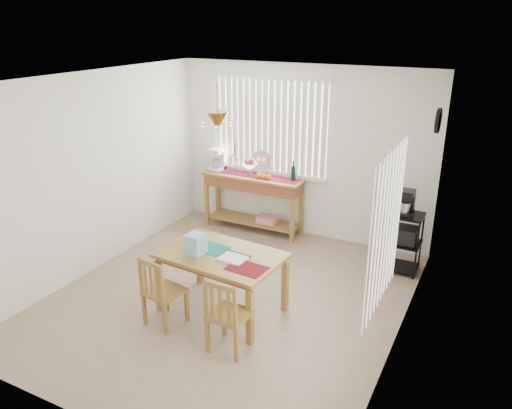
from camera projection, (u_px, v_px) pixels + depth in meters
The scene contains 10 objects.
ground at pixel (228, 298), 6.09m from camera, with size 4.00×4.50×0.01m, color #9F846B.
room_shell at pixel (226, 164), 5.50m from camera, with size 4.20×4.70×2.70m.
sideboard at pixel (254, 189), 7.81m from camera, with size 1.61×0.45×0.91m.
sideboard_items at pixel (239, 164), 7.81m from camera, with size 1.53×0.38×0.69m.
wire_cart at pixel (402, 237), 6.58m from camera, with size 0.48×0.38×0.82m.
cart_items at pixel (406, 202), 6.42m from camera, with size 0.19×0.23×0.34m.
dining_table at pixel (221, 260), 5.61m from camera, with size 1.42×0.98×0.73m.
table_items at pixel (205, 248), 5.53m from camera, with size 1.04×0.57×0.23m.
chair_left at pixel (162, 292), 5.43m from camera, with size 0.44×0.44×0.83m.
chair_right at pixel (228, 315), 4.99m from camera, with size 0.39×0.39×0.84m.
Camera 1 is at (2.71, -4.56, 3.22)m, focal length 35.00 mm.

